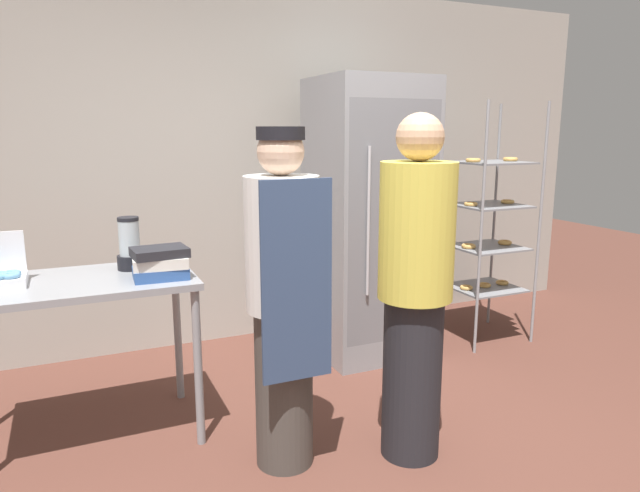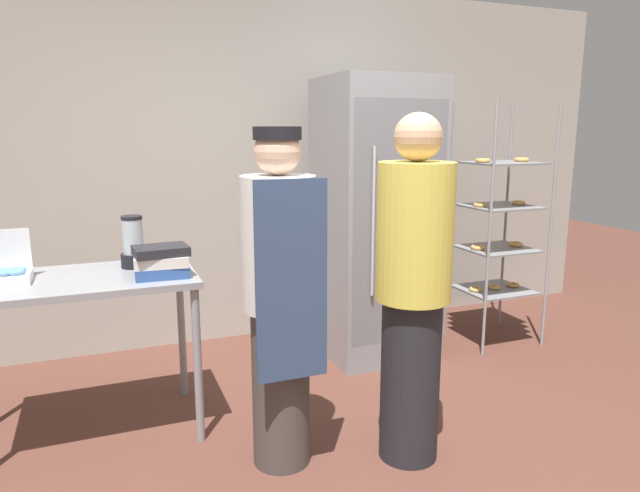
% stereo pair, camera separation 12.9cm
% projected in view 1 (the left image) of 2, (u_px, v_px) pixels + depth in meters
% --- Properties ---
extents(ground_plane, '(14.00, 14.00, 0.00)m').
position_uv_depth(ground_plane, '(399.00, 492.00, 2.62)').
color(ground_plane, brown).
extents(back_wall, '(6.40, 0.12, 2.71)m').
position_uv_depth(back_wall, '(245.00, 166.00, 4.44)').
color(back_wall, '#ADA89E').
rests_on(back_wall, ground_plane).
extents(refrigerator, '(0.75, 0.76, 1.99)m').
position_uv_depth(refrigerator, '(368.00, 220.00, 4.12)').
color(refrigerator, gray).
rests_on(refrigerator, ground_plane).
extents(baking_rack, '(0.57, 0.53, 1.84)m').
position_uv_depth(baking_rack, '(488.00, 226.00, 4.41)').
color(baking_rack, '#93969B').
rests_on(baking_rack, ground_plane).
extents(prep_counter, '(1.16, 0.66, 0.88)m').
position_uv_depth(prep_counter, '(78.00, 299.00, 2.92)').
color(prep_counter, gray).
rests_on(prep_counter, ground_plane).
extents(blender_pitcher, '(0.14, 0.14, 0.29)m').
position_uv_depth(blender_pitcher, '(130.00, 246.00, 3.10)').
color(blender_pitcher, black).
rests_on(blender_pitcher, prep_counter).
extents(binder_stack, '(0.29, 0.22, 0.16)m').
position_uv_depth(binder_stack, '(160.00, 263.00, 2.92)').
color(binder_stack, '#2D5193').
rests_on(binder_stack, prep_counter).
extents(person_baker, '(0.35, 0.37, 1.65)m').
position_uv_depth(person_baker, '(283.00, 297.00, 2.69)').
color(person_baker, '#47423D').
rests_on(person_baker, ground_plane).
extents(person_customer, '(0.36, 0.36, 1.71)m').
position_uv_depth(person_customer, '(415.00, 289.00, 2.77)').
color(person_customer, '#232328').
rests_on(person_customer, ground_plane).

